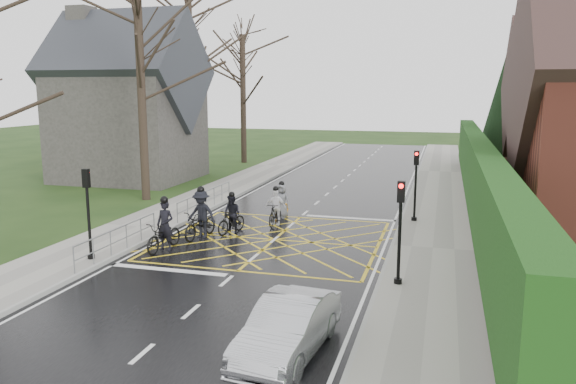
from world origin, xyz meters
The scene contains 22 objects.
ground centered at (0.00, 0.00, 0.00)m, with size 120.00×120.00×0.00m, color black.
road centered at (0.00, 0.00, 0.01)m, with size 9.00×80.00×0.01m, color black.
sidewalk_right centered at (6.00, 0.00, 0.07)m, with size 3.00×80.00×0.15m, color gray.
sidewalk_left centered at (-6.00, 0.00, 0.07)m, with size 3.00×80.00×0.15m, color gray.
stone_wall centered at (7.75, 6.00, 0.35)m, with size 0.50×38.00×0.70m, color slate.
hedge centered at (7.75, 6.00, 2.10)m, with size 0.90×38.00×2.80m, color #13340E.
conifer centered at (10.75, 26.00, 4.99)m, with size 4.60×4.60×10.00m.
church centered at (-13.54, 12.00, 4.93)m, with size 8.80×7.80×11.00m.
tree_near centered at (-9.00, 6.00, 7.91)m, with size 9.24×9.24×11.44m.
tree_mid centered at (-10.00, 14.00, 8.63)m, with size 10.08×10.08×12.48m.
tree_far centered at (-9.30, 22.00, 7.19)m, with size 8.40×8.40×10.40m.
railing_south centered at (-4.65, -3.50, 0.78)m, with size 0.05×5.04×1.03m.
railing_north centered at (-4.65, 4.00, 0.79)m, with size 0.05×6.04×1.03m.
traffic_light_ne centered at (5.10, 4.20, 1.66)m, with size 0.24×0.31×3.21m.
traffic_light_se centered at (5.10, -4.20, 1.66)m, with size 0.24×0.31×3.21m.
traffic_light_sw centered at (-5.10, -4.50, 1.66)m, with size 0.24×0.31×3.21m.
cyclist_rear centered at (-3.43, -2.45, 0.65)m, with size 0.93×2.12×2.00m.
cyclist_back centered at (-1.98, 0.52, 0.65)m, with size 0.97×1.78×1.72m.
cyclist_mid centered at (-2.88, -0.47, 0.76)m, with size 1.31×2.21×2.07m.
cyclist_front centered at (-0.67, 2.33, 0.63)m, with size 0.92×1.70×1.71m.
cyclist_lead centered at (-0.79, 3.67, 0.59)m, with size 0.81×1.81×1.71m.
car centered at (3.12, -9.12, 0.63)m, with size 1.34×3.84×1.27m, color #A6A8AD.
Camera 1 is at (6.24, -20.27, 5.77)m, focal length 35.00 mm.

